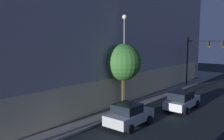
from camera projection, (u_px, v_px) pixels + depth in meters
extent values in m
cube|color=#4C4C51|center=(69.00, 85.00, 34.19)|extent=(36.18, 25.23, 0.15)
cube|color=#FBE6A8|center=(140.00, 84.00, 26.37)|extent=(32.20, 0.60, 2.78)
cube|color=#ACA7AA|center=(67.00, 24.00, 33.12)|extent=(35.78, 24.83, 17.26)
cylinder|color=black|center=(187.00, 61.00, 33.19)|extent=(0.18, 0.18, 6.70)
cylinder|color=black|center=(206.00, 41.00, 31.21)|extent=(0.28, 4.98, 0.12)
cube|color=black|center=(208.00, 45.00, 31.11)|extent=(0.33, 0.33, 0.90)
sphere|color=yellow|center=(209.00, 47.00, 31.03)|extent=(0.18, 0.18, 0.18)
cube|color=black|center=(222.00, 45.00, 29.98)|extent=(0.33, 0.33, 0.90)
sphere|color=green|center=(223.00, 47.00, 29.90)|extent=(0.18, 0.18, 0.18)
cylinder|color=#565656|center=(124.00, 64.00, 21.90)|extent=(0.16, 0.16, 8.23)
sphere|color=#F9EFC6|center=(124.00, 17.00, 21.38)|extent=(0.44, 0.44, 0.44)
cylinder|color=#4C3E1E|center=(123.00, 92.00, 22.27)|extent=(0.32, 0.32, 2.88)
sphere|color=#387531|center=(123.00, 62.00, 21.92)|extent=(3.45, 3.45, 3.45)
cube|color=#B7BABF|center=(129.00, 117.00, 17.73)|extent=(4.05, 1.96, 0.75)
cube|color=black|center=(127.00, 108.00, 17.41)|extent=(1.84, 1.75, 0.66)
cube|color=#F9F4CC|center=(137.00, 109.00, 19.59)|extent=(0.12, 0.20, 0.12)
cube|color=#F9F4CC|center=(150.00, 112.00, 18.86)|extent=(0.12, 0.20, 0.12)
cylinder|color=black|center=(129.00, 115.00, 19.34)|extent=(0.68, 0.25, 0.68)
cylinder|color=black|center=(149.00, 120.00, 18.12)|extent=(0.68, 0.25, 0.68)
cylinder|color=black|center=(109.00, 123.00, 17.43)|extent=(0.68, 0.25, 0.68)
cylinder|color=black|center=(130.00, 129.00, 16.21)|extent=(0.68, 0.25, 0.68)
cube|color=silver|center=(182.00, 102.00, 21.97)|extent=(4.69, 1.84, 0.68)
cube|color=black|center=(181.00, 95.00, 21.61)|extent=(2.54, 1.64, 0.71)
cube|color=#F9F4CC|center=(186.00, 97.00, 24.08)|extent=(0.12, 0.20, 0.12)
cube|color=#F9F4CC|center=(196.00, 98.00, 23.42)|extent=(0.12, 0.20, 0.12)
cylinder|color=black|center=(179.00, 101.00, 23.69)|extent=(0.72, 0.25, 0.71)
cylinder|color=black|center=(197.00, 104.00, 22.59)|extent=(0.72, 0.25, 0.71)
cylinder|color=black|center=(167.00, 107.00, 21.44)|extent=(0.72, 0.25, 0.71)
cylinder|color=black|center=(186.00, 111.00, 20.34)|extent=(0.72, 0.25, 0.71)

